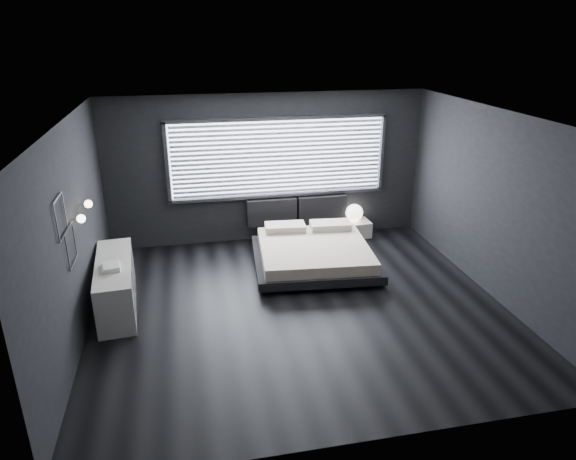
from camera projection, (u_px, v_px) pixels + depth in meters
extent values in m
plane|color=black|center=(299.00, 306.00, 7.67)|extent=(6.00, 6.00, 0.00)
plane|color=white|center=(301.00, 118.00, 6.63)|extent=(6.00, 6.00, 0.00)
cube|color=black|center=(268.00, 169.00, 9.65)|extent=(6.00, 0.04, 2.80)
cube|color=black|center=(368.00, 323.00, 4.65)|extent=(6.00, 0.04, 2.80)
cube|color=black|center=(73.00, 235.00, 6.59)|extent=(0.04, 5.50, 2.80)
cube|color=black|center=(494.00, 205.00, 7.71)|extent=(0.04, 5.50, 2.80)
cube|color=white|center=(278.00, 158.00, 9.59)|extent=(4.00, 0.02, 1.38)
cube|color=#47474C|center=(167.00, 164.00, 9.18)|extent=(0.06, 0.08, 1.48)
cube|color=#47474C|center=(382.00, 153.00, 9.95)|extent=(0.06, 0.08, 1.48)
cube|color=#47474C|center=(278.00, 119.00, 9.30)|extent=(4.14, 0.08, 0.06)
cube|color=#47474C|center=(279.00, 195.00, 9.84)|extent=(4.14, 0.08, 0.06)
cube|color=silver|center=(279.00, 158.00, 9.54)|extent=(3.94, 0.03, 1.32)
cube|color=black|center=(272.00, 212.00, 9.87)|extent=(0.96, 0.16, 0.52)
cube|color=black|center=(322.00, 209.00, 10.06)|extent=(0.96, 0.16, 0.52)
cylinder|color=silver|center=(75.00, 219.00, 6.57)|extent=(0.10, 0.02, 0.02)
sphere|color=#FFE5B7|center=(81.00, 219.00, 6.58)|extent=(0.11, 0.11, 0.11)
cylinder|color=silver|center=(83.00, 204.00, 7.11)|extent=(0.10, 0.02, 0.02)
sphere|color=#FFE5B7|center=(88.00, 204.00, 7.13)|extent=(0.11, 0.11, 0.11)
cube|color=#47474C|center=(57.00, 198.00, 5.84)|extent=(0.01, 0.46, 0.02)
cube|color=#47474C|center=(64.00, 235.00, 6.01)|extent=(0.01, 0.46, 0.02)
cube|color=#47474C|center=(65.00, 210.00, 6.13)|extent=(0.01, 0.02, 0.46)
cube|color=#47474C|center=(56.00, 224.00, 5.72)|extent=(0.01, 0.02, 0.46)
cube|color=#47474C|center=(68.00, 228.00, 6.24)|extent=(0.01, 0.46, 0.02)
cube|color=#47474C|center=(74.00, 262.00, 6.41)|extent=(0.01, 0.46, 0.02)
cube|color=#47474C|center=(74.00, 239.00, 6.54)|extent=(0.01, 0.02, 0.46)
cube|color=#47474C|center=(67.00, 253.00, 6.12)|extent=(0.01, 0.02, 0.46)
cube|color=black|center=(267.00, 289.00, 8.10)|extent=(0.12, 0.12, 0.07)
cube|color=black|center=(376.00, 283.00, 8.30)|extent=(0.12, 0.12, 0.07)
cube|color=black|center=(260.00, 249.00, 9.57)|extent=(0.12, 0.12, 0.07)
cube|color=black|center=(353.00, 244.00, 9.76)|extent=(0.12, 0.12, 0.07)
cube|color=black|center=(314.00, 259.00, 8.89)|extent=(2.21, 2.13, 0.15)
cube|color=beige|center=(314.00, 250.00, 8.83)|extent=(1.98, 1.98, 0.19)
cube|color=beige|center=(285.00, 227.00, 9.40)|extent=(0.76, 0.45, 0.12)
cube|color=beige|center=(330.00, 225.00, 9.49)|extent=(0.76, 0.45, 0.12)
cube|color=silver|center=(356.00, 228.00, 10.21)|extent=(0.55, 0.46, 0.31)
sphere|color=white|center=(354.00, 213.00, 10.10)|extent=(0.34, 0.34, 0.34)
cube|color=silver|center=(116.00, 284.00, 7.55)|extent=(0.65, 1.84, 0.72)
cube|color=#47474C|center=(134.00, 282.00, 7.62)|extent=(0.15, 1.78, 0.70)
cube|color=white|center=(110.00, 267.00, 7.22)|extent=(0.29, 0.36, 0.04)
cube|color=white|center=(111.00, 266.00, 7.19)|extent=(0.28, 0.34, 0.03)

